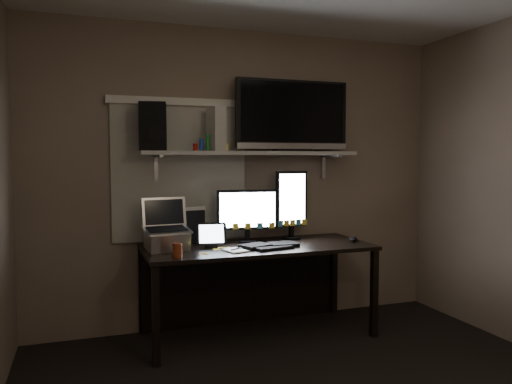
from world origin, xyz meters
name	(u,v)px	position (x,y,z in m)	size (l,w,h in m)	color
back_wall	(244,178)	(0.00, 1.80, 1.25)	(3.60, 3.60, 0.00)	#6D5D4E
window_blinds	(180,173)	(-0.55, 1.79, 1.30)	(1.10, 0.02, 1.10)	beige
desk	(253,264)	(0.00, 1.55, 0.55)	(1.80, 0.75, 0.73)	black
wall_shelf	(250,153)	(0.00, 1.62, 1.46)	(1.80, 0.35, 0.03)	#ACADA8
monitor_landscape	(247,216)	(-0.04, 1.59, 0.95)	(0.51, 0.05, 0.44)	black
monitor_portrait	(291,205)	(0.38, 1.63, 1.03)	(0.30, 0.06, 0.59)	black
keyboard	(269,245)	(0.06, 1.33, 0.74)	(0.46, 0.18, 0.03)	black
mouse	(353,239)	(0.81, 1.34, 0.75)	(0.07, 0.11, 0.04)	black
notepad	(235,250)	(-0.25, 1.25, 0.74)	(0.13, 0.19, 0.01)	white
tablet	(211,235)	(-0.38, 1.44, 0.83)	(0.23, 0.09, 0.20)	black
file_sorter	(189,226)	(-0.50, 1.68, 0.88)	(0.23, 0.10, 0.29)	black
laptop	(167,225)	(-0.72, 1.46, 0.92)	(0.34, 0.28, 0.38)	#A9A9AD
cup	(177,250)	(-0.69, 1.16, 0.78)	(0.07, 0.07, 0.10)	maroon
sticky_notes	(212,250)	(-0.40, 1.33, 0.73)	(0.27, 0.20, 0.00)	yellow
tv	(292,116)	(0.38, 1.64, 1.78)	(1.00, 0.18, 0.60)	black
game_console	(216,130)	(-0.30, 1.60, 1.65)	(0.09, 0.29, 0.34)	silver
speaker	(153,127)	(-0.78, 1.65, 1.66)	(0.20, 0.25, 0.37)	black
bottles	(211,143)	(-0.34, 1.57, 1.55)	(0.20, 0.05, 0.13)	#A50F0C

